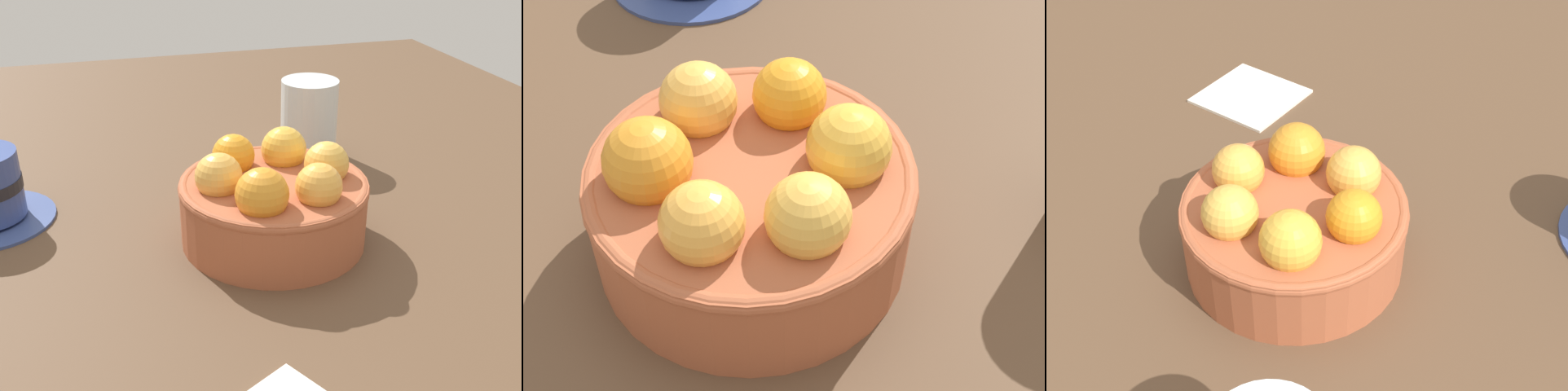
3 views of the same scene
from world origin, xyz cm
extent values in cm
cube|color=brown|center=(0.00, 0.00, -2.05)|extent=(142.85, 106.01, 4.09)
cylinder|color=#AD5938|center=(0.00, 0.00, 2.92)|extent=(16.78, 16.78, 5.84)
torus|color=#AD5938|center=(0.00, 0.00, 5.44)|extent=(16.98, 16.98, 1.00)
sphere|color=#F6AB44|center=(-4.21, -2.61, 6.91)|extent=(4.00, 4.00, 4.00)
sphere|color=#ECB249|center=(0.15, -4.95, 6.91)|extent=(4.07, 4.07, 4.07)
sphere|color=gold|center=(4.36, -2.34, 6.91)|extent=(4.33, 4.33, 4.33)
sphere|color=orange|center=(4.21, 2.61, 6.91)|extent=(3.99, 3.99, 3.99)
sphere|color=#EEAD48|center=(-0.15, 4.95, 6.91)|extent=(4.17, 4.17, 4.17)
sphere|color=orange|center=(-4.36, 2.34, 6.91)|extent=(4.47, 4.47, 4.47)
cube|color=white|center=(-23.03, 5.95, 0.30)|extent=(12.66, 12.47, 0.60)
camera|label=1|loc=(-47.49, 14.93, 29.29)|focal=42.87mm
camera|label=2|loc=(-14.39, -24.00, 33.49)|focal=54.18mm
camera|label=3|loc=(34.04, -15.87, 39.23)|focal=47.33mm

